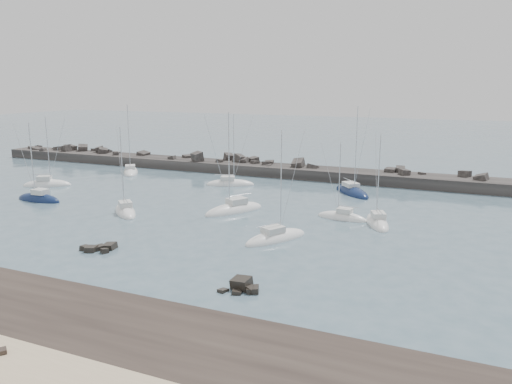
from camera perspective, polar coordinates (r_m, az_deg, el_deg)
ground at (r=56.93m, az=-9.55°, el=-4.60°), size 400.00×400.00×0.00m
rock_shelf at (r=41.87m, az=-27.09°, el=-12.19°), size 140.00×12.00×1.96m
rock_cluster_near at (r=52.91m, az=-17.61°, el=-6.27°), size 3.37×2.76×1.15m
rock_cluster_far at (r=41.14m, az=-1.45°, el=-10.93°), size 3.34×2.34×1.53m
breakwater at (r=93.17m, az=-0.98°, el=2.39°), size 115.00×6.76×5.15m
sailboat_0 at (r=88.14m, az=-22.76°, el=0.74°), size 7.74×5.82×12.16m
sailboat_1 at (r=95.98m, az=-14.14°, el=2.21°), size 7.27×8.53×13.54m
sailboat_2 at (r=77.60m, az=-23.56°, el=-0.80°), size 7.48×2.34×12.06m
sailboat_3 at (r=82.01m, az=-2.98°, el=0.88°), size 8.23×5.34×12.48m
sailboat_4 at (r=66.64m, az=-14.70°, el=-2.20°), size 7.05×6.81×12.01m
sailboat_5 at (r=65.17m, az=-2.51°, el=-2.12°), size 6.74×8.95×13.96m
sailboat_6 at (r=53.69m, az=2.27°, el=-5.34°), size 6.11×8.20×12.67m
sailboat_7 at (r=77.27m, az=10.89°, el=-0.04°), size 7.97×8.72×14.20m
sailboat_8 at (r=62.61m, az=9.81°, el=-2.92°), size 6.58×2.69×10.27m
sailboat_9 at (r=61.13m, az=13.69°, el=-3.46°), size 4.79×7.57×11.63m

